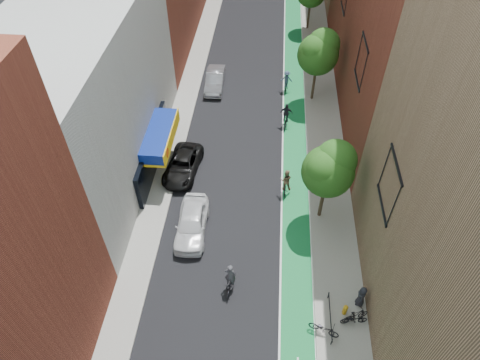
% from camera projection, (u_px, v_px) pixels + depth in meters
% --- Properties ---
extents(ground, '(160.00, 160.00, 0.00)m').
position_uv_depth(ground, '(224.00, 351.00, 23.24)').
color(ground, black).
rests_on(ground, ground).
extents(bike_lane, '(2.00, 68.00, 0.01)m').
position_uv_depth(bike_lane, '(294.00, 87.00, 41.10)').
color(bike_lane, '#136F3F').
rests_on(bike_lane, ground).
extents(sidewalk_left, '(2.00, 68.00, 0.15)m').
position_uv_depth(sidewalk_left, '(191.00, 81.00, 41.61)').
color(sidewalk_left, gray).
rests_on(sidewalk_left, ground).
extents(sidewalk_right, '(3.00, 68.00, 0.15)m').
position_uv_depth(sidewalk_right, '(320.00, 87.00, 40.91)').
color(sidewalk_right, gray).
rests_on(sidewalk_right, ground).
extents(building_left_white, '(8.00, 20.00, 12.00)m').
position_uv_depth(building_left_white, '(84.00, 100.00, 29.30)').
color(building_left_white, silver).
rests_on(building_left_white, ground).
extents(tree_near, '(3.40, 3.36, 6.42)m').
position_uv_depth(tree_near, '(329.00, 168.00, 26.56)').
color(tree_near, '#332619').
rests_on(tree_near, ground).
extents(tree_mid, '(3.55, 3.53, 6.74)m').
position_uv_depth(tree_mid, '(319.00, 51.00, 36.14)').
color(tree_mid, '#332619').
rests_on(tree_mid, ground).
extents(parked_car_white, '(2.09, 4.93, 1.66)m').
position_uv_depth(parked_car_white, '(192.00, 223.00, 28.41)').
color(parked_car_white, white).
rests_on(parked_car_white, ground).
extents(parked_car_black, '(2.76, 5.13, 1.37)m').
position_uv_depth(parked_car_black, '(183.00, 165.00, 32.49)').
color(parked_car_black, black).
rests_on(parked_car_black, ground).
extents(parked_car_silver, '(1.70, 4.68, 1.53)m').
position_uv_depth(parked_car_silver, '(215.00, 80.00, 40.53)').
color(parked_car_silver, '#94959C').
rests_on(parked_car_silver, ground).
extents(cyclist_lead, '(0.84, 1.95, 2.23)m').
position_uv_depth(cyclist_lead, '(230.00, 281.00, 25.43)').
color(cyclist_lead, black).
rests_on(cyclist_lead, ground).
extents(cyclist_lane_near, '(0.89, 1.59, 2.12)m').
position_uv_depth(cyclist_lane_near, '(286.00, 183.00, 30.81)').
color(cyclist_lane_near, black).
rests_on(cyclist_lane_near, ground).
extents(cyclist_lane_mid, '(1.09, 1.94, 2.15)m').
position_uv_depth(cyclist_lane_mid, '(286.00, 118.00, 36.40)').
color(cyclist_lane_mid, black).
rests_on(cyclist_lane_mid, ground).
extents(cyclist_lane_far, '(1.13, 1.63, 2.03)m').
position_uv_depth(cyclist_lane_far, '(286.00, 82.00, 40.03)').
color(cyclist_lane_far, black).
rests_on(cyclist_lane_far, ground).
extents(parked_bike_near, '(1.60, 0.75, 0.81)m').
position_uv_depth(parked_bike_near, '(354.00, 319.00, 23.95)').
color(parked_bike_near, black).
rests_on(parked_bike_near, sidewalk_right).
extents(parked_bike_mid, '(1.68, 1.04, 0.98)m').
position_uv_depth(parked_bike_mid, '(355.00, 315.00, 24.02)').
color(parked_bike_mid, black).
rests_on(parked_bike_mid, sidewalk_right).
extents(parked_bike_far, '(1.83, 1.14, 0.91)m').
position_uv_depth(parked_bike_far, '(324.00, 329.00, 23.51)').
color(parked_bike_far, black).
rests_on(parked_bike_far, sidewalk_right).
extents(pedestrian, '(0.65, 0.86, 1.60)m').
position_uv_depth(pedestrian, '(361.00, 296.00, 24.51)').
color(pedestrian, '#202129').
rests_on(pedestrian, sidewalk_right).
extents(fire_hydrant, '(0.28, 0.28, 0.79)m').
position_uv_depth(fire_hydrant, '(345.00, 309.00, 24.35)').
color(fire_hydrant, gold).
rests_on(fire_hydrant, sidewalk_right).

